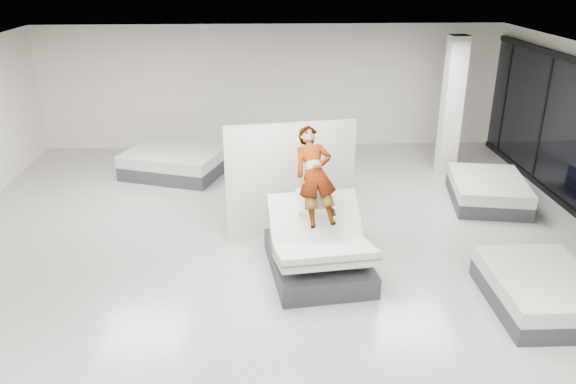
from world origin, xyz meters
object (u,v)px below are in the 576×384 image
object	(u,v)px
flat_bed_right_far	(488,191)
hero_bed	(318,251)
remote	(333,212)
flat_bed_right_near	(541,291)
divider_panel	(291,181)
flat_bed_left_far	(175,163)
person	(315,193)
column	(451,108)

from	to	relation	value
flat_bed_right_far	hero_bed	bearing A→B (deg)	-145.03
hero_bed	flat_bed_right_far	distance (m)	4.63
remote	hero_bed	bearing A→B (deg)	174.36
hero_bed	flat_bed_right_near	size ratio (longest dim) A/B	1.13
hero_bed	divider_panel	world-z (taller)	divider_panel
remote	flat_bed_right_far	world-z (taller)	remote
divider_panel	flat_bed_left_far	xyz separation A→B (m)	(-2.54, 3.24, -0.76)
hero_bed	flat_bed_right_far	world-z (taller)	hero_bed
flat_bed_right_far	person	bearing A→B (deg)	-148.74
column	divider_panel	bearing A→B (deg)	-142.62
person	flat_bed_right_near	distance (m)	3.62
divider_panel	flat_bed_right_far	distance (m)	4.42
hero_bed	flat_bed_right_near	distance (m)	3.32
divider_panel	flat_bed_left_far	world-z (taller)	divider_panel
remote	flat_bed_left_far	xyz separation A→B (m)	(-3.13, 4.63, -0.76)
hero_bed	remote	size ratio (longest dim) A/B	15.21
flat_bed_right_far	column	world-z (taller)	column
divider_panel	column	world-z (taller)	column
flat_bed_right_far	remote	bearing A→B (deg)	-143.46
column	flat_bed_right_near	bearing A→B (deg)	-93.03
divider_panel	flat_bed_right_near	xyz separation A→B (m)	(3.49, -2.52, -0.80)
flat_bed_right_far	column	distance (m)	2.14
hero_bed	divider_panel	distance (m)	1.59
column	person	bearing A→B (deg)	-131.06
person	divider_panel	world-z (taller)	divider_panel
remote	column	bearing A→B (deg)	46.39
flat_bed_right_far	flat_bed_left_far	xyz separation A→B (m)	(-6.71, 1.99, 0.03)
hero_bed	flat_bed_right_near	world-z (taller)	hero_bed
flat_bed_left_far	column	size ratio (longest dim) A/B	0.79
remote	flat_bed_right_near	size ratio (longest dim) A/B	0.07
person	flat_bed_right_near	world-z (taller)	person
person	column	distance (m)	5.26
divider_panel	flat_bed_right_far	bearing A→B (deg)	8.52
person	flat_bed_left_far	bearing A→B (deg)	116.73
hero_bed	flat_bed_left_far	size ratio (longest dim) A/B	0.84
hero_bed	divider_panel	size ratio (longest dim) A/B	0.92
remote	divider_panel	size ratio (longest dim) A/B	0.06
flat_bed_right_near	flat_bed_left_far	world-z (taller)	flat_bed_left_far
person	divider_panel	bearing A→B (deg)	100.26
remote	person	bearing A→B (deg)	122.15
remote	flat_bed_left_far	distance (m)	5.65
remote	column	distance (m)	5.36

